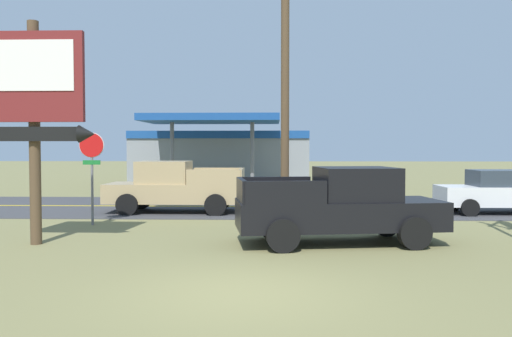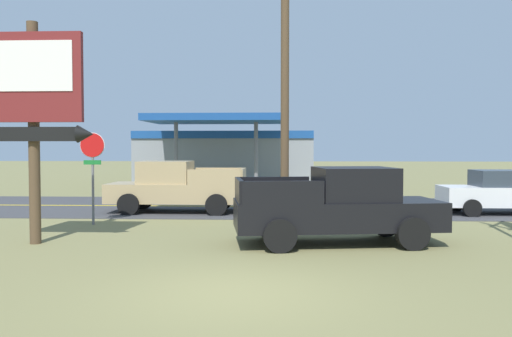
{
  "view_description": "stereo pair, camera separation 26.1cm",
  "coord_description": "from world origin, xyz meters",
  "views": [
    {
      "loc": [
        0.55,
        -8.75,
        2.45
      ],
      "look_at": [
        0.0,
        8.0,
        1.8
      ],
      "focal_mm": 36.73,
      "sensor_mm": 36.0,
      "label": 1
    },
    {
      "loc": [
        0.81,
        -8.74,
        2.45
      ],
      "look_at": [
        0.0,
        8.0,
        1.8
      ],
      "focal_mm": 36.73,
      "sensor_mm": 36.0,
      "label": 2
    }
  ],
  "objects": [
    {
      "name": "stop_sign",
      "position": [
        -5.21,
        7.67,
        2.03
      ],
      "size": [
        0.8,
        0.08,
        2.95
      ],
      "color": "slate",
      "rests_on": "ground"
    },
    {
      "name": "pickup_tan_on_road",
      "position": [
        -3.21,
        11.0,
        0.96
      ],
      "size": [
        5.2,
        2.24,
        1.96
      ],
      "color": "tan",
      "rests_on": "ground"
    },
    {
      "name": "motel_sign",
      "position": [
        -5.43,
        4.19,
        3.72
      ],
      "size": [
        2.96,
        0.54,
        5.65
      ],
      "color": "brown",
      "rests_on": "ground"
    },
    {
      "name": "car_white_mid_lane",
      "position": [
        8.93,
        11.0,
        0.83
      ],
      "size": [
        4.2,
        2.0,
        1.64
      ],
      "color": "silver",
      "rests_on": "ground"
    },
    {
      "name": "road_asphalt",
      "position": [
        0.0,
        13.0,
        0.01
      ],
      "size": [
        140.0,
        8.0,
        0.02
      ],
      "primitive_type": "cube",
      "color": "#3D3D3F",
      "rests_on": "ground"
    },
    {
      "name": "gas_station",
      "position": [
        -3.1,
        27.99,
        1.94
      ],
      "size": [
        12.0,
        11.5,
        4.4
      ],
      "color": "gray",
      "rests_on": "ground"
    },
    {
      "name": "pickup_black_parked_on_lawn",
      "position": [
        2.3,
        4.67,
        0.96
      ],
      "size": [
        5.43,
        2.79,
        1.96
      ],
      "color": "black",
      "rests_on": "ground"
    },
    {
      "name": "road_centre_line",
      "position": [
        0.0,
        13.0,
        0.02
      ],
      "size": [
        126.0,
        0.2,
        0.01
      ],
      "primitive_type": "cube",
      "color": "gold",
      "rests_on": "road_asphalt"
    },
    {
      "name": "utility_pole",
      "position": [
        0.92,
        7.64,
        4.73
      ],
      "size": [
        1.77,
        0.26,
        8.9
      ],
      "color": "brown",
      "rests_on": "ground"
    },
    {
      "name": "ground_plane",
      "position": [
        0.0,
        0.0,
        0.0
      ],
      "size": [
        180.0,
        180.0,
        0.0
      ],
      "primitive_type": "plane",
      "color": "olive"
    }
  ]
}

